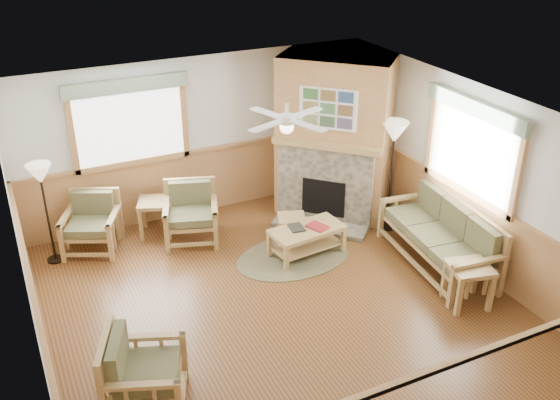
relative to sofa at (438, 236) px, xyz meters
name	(u,v)px	position (x,y,z in m)	size (l,w,h in m)	color
floor	(276,302)	(-2.55, 0.17, -0.48)	(6.00, 6.00, 0.01)	brown
ceiling	(275,113)	(-2.55, 0.17, 2.22)	(6.00, 6.00, 0.01)	white
wall_back	(198,138)	(-2.55, 3.17, 0.87)	(6.00, 0.02, 2.70)	silver
wall_front	(422,359)	(-2.55, -2.83, 0.87)	(6.00, 0.02, 2.70)	silver
wall_left	(25,271)	(-5.55, 0.17, 0.87)	(0.02, 6.00, 2.70)	silver
wall_right	(462,172)	(0.45, 0.17, 0.87)	(0.02, 6.00, 2.70)	silver
wainscot	(276,268)	(-2.55, 0.17, 0.07)	(6.00, 6.00, 1.10)	#AB7946
fireplace	(334,137)	(-0.50, 2.22, 0.87)	(2.20, 2.20, 2.70)	#AB7946
window_back	(124,76)	(-3.65, 3.13, 2.05)	(1.90, 0.16, 1.50)	white
window_right	(481,98)	(0.41, -0.03, 2.05)	(0.16, 1.90, 1.50)	white
ceiling_fan	(287,105)	(-2.25, 0.47, 2.18)	(1.24, 1.24, 0.36)	white
sofa	(438,236)	(0.00, 0.00, 0.00)	(0.86, 2.09, 0.96)	#A9864F
armchair_back_left	(91,224)	(-4.51, 2.65, -0.04)	(0.79, 0.79, 0.89)	#A9864F
armchair_back_right	(191,214)	(-3.03, 2.27, -0.02)	(0.81, 0.81, 0.91)	#A9864F
armchair_left	(145,372)	(-4.61, -0.92, -0.02)	(0.82, 0.82, 0.93)	#A9864F
coffee_table	(307,241)	(-1.59, 1.09, -0.26)	(1.12, 0.56, 0.45)	#A9864F
end_table_chairs	(156,217)	(-3.48, 2.72, -0.19)	(0.52, 0.50, 0.59)	#A9864F
end_table_sofa	(468,285)	(-0.25, -0.98, -0.18)	(0.54, 0.52, 0.60)	#A9864F
footstool	(291,227)	(-1.58, 1.64, -0.29)	(0.43, 0.43, 0.37)	#A9864F
braided_rug	(293,257)	(-1.82, 1.08, -0.47)	(1.81, 1.81, 0.01)	brown
floor_lamp_left	(47,214)	(-5.10, 2.58, 0.31)	(0.36, 0.36, 1.59)	black
floor_lamp_right	(391,176)	(0.00, 1.25, 0.45)	(0.42, 0.42, 1.85)	black
book_red	(317,226)	(-1.44, 1.04, 0.00)	(0.22, 0.30, 0.03)	maroon
book_dark	(296,227)	(-1.74, 1.16, -0.01)	(0.20, 0.27, 0.03)	#282721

